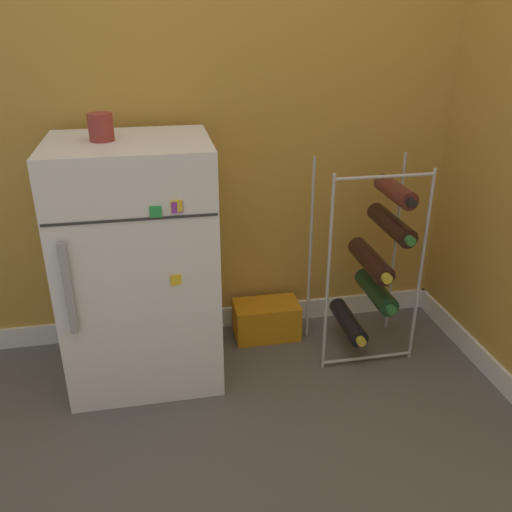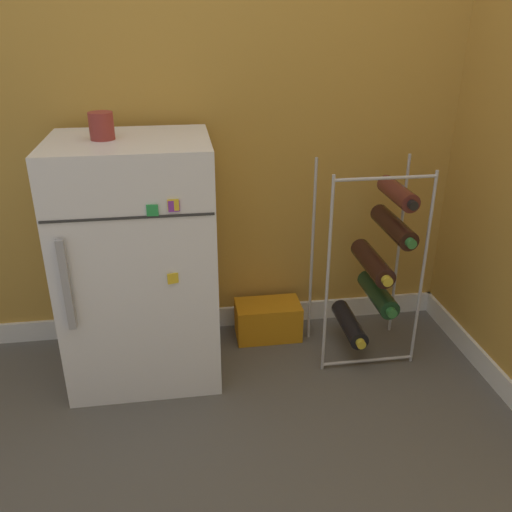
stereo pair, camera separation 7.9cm
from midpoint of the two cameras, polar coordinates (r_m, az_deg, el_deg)
ground_plane at (r=2.02m, az=3.96°, el=-15.55°), size 14.00×14.00×0.00m
wall_back at (r=2.16m, az=1.26°, el=22.92°), size 6.64×0.07×2.50m
mini_fridge at (r=2.02m, az=-11.11°, el=-0.73°), size 0.54×0.47×0.91m
wine_rack at (r=2.18m, az=13.60°, el=-0.83°), size 0.38×0.33×0.79m
soda_box at (r=2.35m, az=2.23°, el=-6.75°), size 0.28×0.16×0.16m
fridge_top_cup at (r=1.87m, az=-14.78°, el=13.10°), size 0.08×0.08×0.09m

